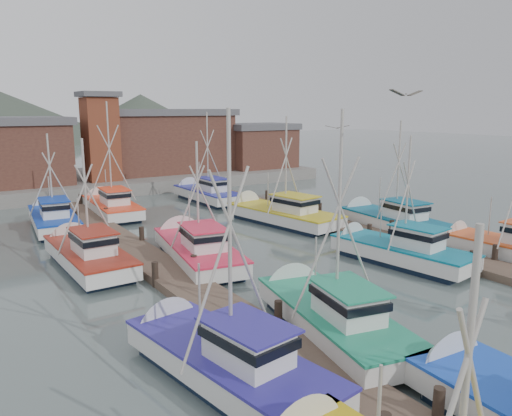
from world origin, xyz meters
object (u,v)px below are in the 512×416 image
lookout_tower (101,136)px  boat_12 (110,206)px  boat_8 (195,248)px  boat_4 (326,314)px

lookout_tower → boat_12: (-2.72, -10.82, -4.87)m
lookout_tower → boat_8: lookout_tower is taller
boat_4 → boat_8: size_ratio=0.94×
lookout_tower → boat_8: size_ratio=0.90×
boat_8 → boat_12: 14.49m
lookout_tower → boat_4: (-2.49, -35.96, -4.87)m
boat_4 → boat_8: bearing=102.4°
boat_8 → boat_12: boat_12 is taller
lookout_tower → boat_8: (-2.59, -25.31, -4.88)m
boat_4 → boat_12: boat_12 is taller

